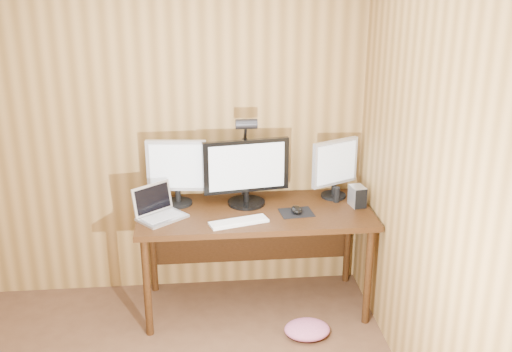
{
  "coord_description": "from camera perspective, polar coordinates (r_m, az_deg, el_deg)",
  "views": [
    {
      "loc": [
        0.57,
        -2.15,
        2.36
      ],
      "look_at": [
        0.93,
        1.58,
        1.02
      ],
      "focal_mm": 42.0,
      "sensor_mm": 36.0,
      "label": 1
    }
  ],
  "objects": [
    {
      "name": "speaker",
      "position": [
        4.29,
        7.67,
        -1.77
      ],
      "size": [
        0.05,
        0.05,
        0.11
      ],
      "primitive_type": "cylinder",
      "color": "black",
      "rests_on": "desk"
    },
    {
      "name": "monitor_center",
      "position": [
        4.15,
        -0.93,
        0.47
      ],
      "size": [
        0.6,
        0.26,
        0.47
      ],
      "rotation": [
        0.0,
        0.0,
        0.15
      ],
      "color": "black",
      "rests_on": "desk"
    },
    {
      "name": "monitor_right",
      "position": [
        4.31,
        7.52,
        0.87
      ],
      "size": [
        0.36,
        0.2,
        0.43
      ],
      "rotation": [
        0.0,
        0.0,
        0.46
      ],
      "color": "black",
      "rests_on": "desk"
    },
    {
      "name": "laptop",
      "position": [
        4.05,
        -9.31,
        -3.17
      ],
      "size": [
        0.38,
        0.37,
        0.22
      ],
      "rotation": [
        0.0,
        0.0,
        0.69
      ],
      "color": "silver",
      "rests_on": "desk"
    },
    {
      "name": "room_shell",
      "position": [
        2.49,
        -18.32,
        -7.98
      ],
      "size": [
        4.0,
        4.0,
        4.0
      ],
      "color": "#4E311E",
      "rests_on": "ground"
    },
    {
      "name": "fabric_pile",
      "position": [
        4.14,
        4.89,
        -14.37
      ],
      "size": [
        0.34,
        0.3,
        0.1
      ],
      "primitive_type": null,
      "rotation": [
        0.0,
        0.0,
        -0.16
      ],
      "color": "#B5587C",
      "rests_on": "floor"
    },
    {
      "name": "monitor_left",
      "position": [
        4.18,
        -7.55,
        0.54
      ],
      "size": [
        0.42,
        0.2,
        0.47
      ],
      "rotation": [
        0.0,
        0.0,
        -0.11
      ],
      "color": "black",
      "rests_on": "desk"
    },
    {
      "name": "desk_lamp",
      "position": [
        4.18,
        -0.99,
        2.91
      ],
      "size": [
        0.15,
        0.21,
        0.65
      ],
      "rotation": [
        0.0,
        0.0,
        -0.05
      ],
      "color": "black",
      "rests_on": "desk"
    },
    {
      "name": "hard_drive",
      "position": [
        4.23,
        9.63,
        -1.92
      ],
      "size": [
        0.11,
        0.14,
        0.14
      ],
      "rotation": [
        0.0,
        0.0,
        0.16
      ],
      "color": "silver",
      "rests_on": "desk"
    },
    {
      "name": "desk",
      "position": [
        4.24,
        -0.16,
        -4.43
      ],
      "size": [
        1.6,
        0.7,
        0.75
      ],
      "color": "#311A0A",
      "rests_on": "floor"
    },
    {
      "name": "mouse",
      "position": [
        4.08,
        3.88,
        -3.21
      ],
      "size": [
        0.1,
        0.13,
        0.04
      ],
      "primitive_type": "ellipsoid",
      "rotation": [
        0.0,
        0.0,
        0.25
      ],
      "color": "black",
      "rests_on": "mousepad"
    },
    {
      "name": "phone",
      "position": [
        3.94,
        -1.37,
        -4.34
      ],
      "size": [
        0.06,
        0.11,
        0.02
      ],
      "rotation": [
        0.0,
        0.0,
        -0.01
      ],
      "color": "silver",
      "rests_on": "desk"
    },
    {
      "name": "keyboard",
      "position": [
        3.93,
        -1.66,
        -4.38
      ],
      "size": [
        0.4,
        0.22,
        0.02
      ],
      "rotation": [
        0.0,
        0.0,
        0.28
      ],
      "color": "white",
      "rests_on": "desk"
    },
    {
      "name": "mousepad",
      "position": [
        4.09,
        3.87,
        -3.5
      ],
      "size": [
        0.24,
        0.2,
        0.0
      ],
      "primitive_type": "cube",
      "rotation": [
        0.0,
        0.0,
        0.1
      ],
      "color": "black",
      "rests_on": "desk"
    }
  ]
}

